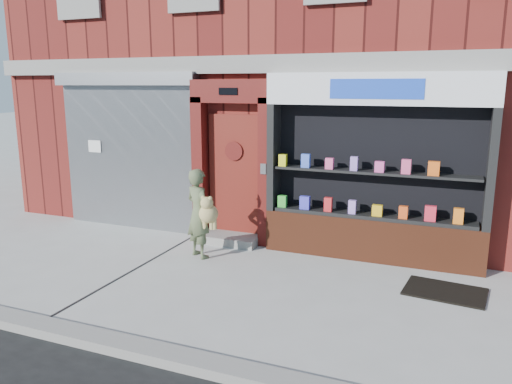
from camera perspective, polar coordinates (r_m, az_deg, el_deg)
The scene contains 8 objects.
ground at distance 7.37m, azimuth -3.36°, elevation -10.27°, with size 80.00×80.00×0.00m, color #9E9E99.
curb at distance 5.68m, azimuth -13.15°, elevation -17.17°, with size 60.00×0.30×0.12m, color gray.
building at distance 12.55m, azimuth 8.78°, elevation 17.48°, with size 12.00×8.16×8.00m.
shutter_bay at distance 10.09m, azimuth -14.31°, elevation 5.58°, with size 3.10×0.30×3.04m.
red_door_bay at distance 8.92m, azimuth -2.71°, elevation 3.43°, with size 1.52×0.58×2.90m.
pharmacy_bay at distance 8.17m, azimuth 13.27°, elevation 1.70°, with size 3.50×0.41×3.00m.
woman at distance 8.22m, azimuth -6.43°, elevation -2.43°, with size 0.70×0.57×1.49m.
doormat at distance 7.50m, azimuth 20.79°, elevation -10.58°, with size 1.06×0.74×0.03m, color black.
Camera 1 is at (2.95, -6.14, 2.81)m, focal length 35.00 mm.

